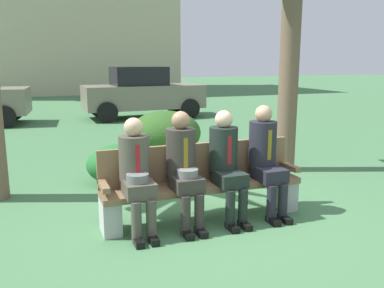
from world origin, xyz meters
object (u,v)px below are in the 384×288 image
object	(u,v)px
seated_man_centerright	(226,160)
shrub_near_bench	(118,164)
seated_man_rightmost	(266,154)
seated_man_centerleft	(184,164)
seated_man_leftmost	(137,170)
shrub_mid_lawn	(165,133)
park_bench	(202,183)
parked_car_far	(142,92)

from	to	relation	value
seated_man_centerright	shrub_near_bench	xyz separation A→B (m)	(-0.94, 1.93, -0.43)
seated_man_centerright	seated_man_rightmost	bearing A→B (deg)	0.41
seated_man_centerleft	shrub_near_bench	distance (m)	2.02
seated_man_leftmost	shrub_mid_lawn	world-z (taller)	seated_man_leftmost
park_bench	seated_man_centerright	xyz separation A→B (m)	(0.26, -0.13, 0.29)
seated_man_leftmost	seated_man_rightmost	distance (m)	1.61
parked_car_far	seated_man_centerleft	bearing A→B (deg)	-100.93
park_bench	seated_man_centerleft	world-z (taller)	seated_man_centerleft
seated_man_centerright	shrub_near_bench	distance (m)	2.19
seated_man_centerright	shrub_near_bench	bearing A→B (deg)	115.95
parked_car_far	shrub_mid_lawn	bearing A→B (deg)	-99.27
park_bench	seated_man_leftmost	bearing A→B (deg)	-170.44
seated_man_centerright	shrub_mid_lawn	distance (m)	3.53
seated_man_centerright	seated_man_rightmost	world-z (taller)	seated_man_rightmost
seated_man_centerright	seated_man_rightmost	size ratio (longest dim) A/B	0.97
seated_man_leftmost	parked_car_far	world-z (taller)	parked_car_far
shrub_mid_lawn	parked_car_far	distance (m)	5.69
park_bench	seated_man_rightmost	bearing A→B (deg)	-9.05
park_bench	seated_man_rightmost	distance (m)	0.86
seated_man_rightmost	shrub_mid_lawn	bearing A→B (deg)	93.63
park_bench	seated_man_centerright	bearing A→B (deg)	-26.73
seated_man_centerleft	seated_man_centerright	distance (m)	0.54
seated_man_leftmost	seated_man_centerright	distance (m)	1.08
seated_man_centerright	shrub_mid_lawn	size ratio (longest dim) A/B	0.91
seated_man_centerleft	shrub_near_bench	bearing A→B (deg)	101.75
shrub_mid_lawn	seated_man_centerleft	bearing A→B (deg)	-103.56
seated_man_centerright	shrub_mid_lawn	world-z (taller)	seated_man_centerright
seated_man_leftmost	seated_man_centerleft	world-z (taller)	seated_man_centerleft
seated_man_rightmost	park_bench	bearing A→B (deg)	170.95
seated_man_centerleft	shrub_mid_lawn	bearing A→B (deg)	76.44
seated_man_leftmost	shrub_near_bench	xyz separation A→B (m)	(0.14, 1.94, -0.41)
parked_car_far	seated_man_rightmost	bearing A→B (deg)	-94.34
shrub_mid_lawn	parked_car_far	world-z (taller)	parked_car_far
shrub_mid_lawn	seated_man_leftmost	bearing A→B (deg)	-111.58
seated_man_centerleft	seated_man_leftmost	bearing A→B (deg)	-179.50
park_bench	shrub_near_bench	distance (m)	1.93
seated_man_leftmost	shrub_near_bench	world-z (taller)	seated_man_leftmost
seated_man_rightmost	shrub_near_bench	xyz separation A→B (m)	(-1.47, 1.93, -0.45)
park_bench	shrub_mid_lawn	bearing A→B (deg)	80.46
park_bench	parked_car_far	world-z (taller)	parked_car_far
shrub_near_bench	seated_man_centerleft	bearing A→B (deg)	-78.25
seated_man_rightmost	shrub_mid_lawn	size ratio (longest dim) A/B	0.94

